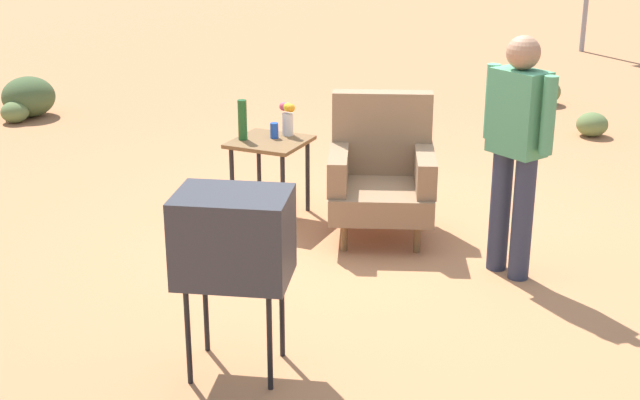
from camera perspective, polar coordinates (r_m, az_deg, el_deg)
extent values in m
plane|color=#C17A4C|center=(6.65, 4.00, -2.93)|extent=(60.00, 60.00, 0.00)
cylinder|color=brown|center=(6.51, 1.55, -2.35)|extent=(0.05, 0.05, 0.22)
cylinder|color=brown|center=(6.52, 6.23, -2.44)|extent=(0.05, 0.05, 0.22)
cylinder|color=brown|center=(7.01, 1.69, -0.73)|extent=(0.05, 0.05, 0.22)
cylinder|color=brown|center=(7.01, 6.03, -0.81)|extent=(0.05, 0.05, 0.22)
cube|color=#8C6B4C|center=(6.68, 3.92, 0.12)|extent=(0.98, 0.98, 0.20)
cube|color=#8C6B4C|center=(6.86, 3.98, 4.32)|extent=(0.77, 0.42, 0.64)
cube|color=#8C6B4C|center=(6.61, 1.19, 2.06)|extent=(0.38, 0.69, 0.26)
cube|color=#8C6B4C|center=(6.62, 6.73, 1.95)|extent=(0.38, 0.69, 0.26)
cylinder|color=black|center=(7.07, -5.64, 1.01)|extent=(0.04, 0.04, 0.60)
cylinder|color=black|center=(6.86, -2.39, 0.52)|extent=(0.04, 0.04, 0.60)
cylinder|color=black|center=(7.44, -3.93, 2.01)|extent=(0.04, 0.04, 0.60)
cylinder|color=black|center=(7.24, -0.80, 1.57)|extent=(0.04, 0.04, 0.60)
cube|color=brown|center=(7.06, -3.24, 3.74)|extent=(0.56, 0.56, 0.03)
cylinder|color=black|center=(5.03, -2.45, -7.18)|extent=(0.03, 0.03, 0.55)
cylinder|color=black|center=(5.13, -7.33, -6.82)|extent=(0.03, 0.03, 0.55)
cylinder|color=black|center=(4.72, -3.24, -9.12)|extent=(0.03, 0.03, 0.55)
cylinder|color=black|center=(4.82, -8.44, -8.69)|extent=(0.03, 0.03, 0.55)
cube|color=#333338|center=(4.71, -5.57, -2.36)|extent=(0.70, 0.59, 0.48)
cube|color=#383D3F|center=(4.91, -4.97, -1.39)|extent=(0.41, 0.13, 0.34)
cylinder|color=#2D3347|center=(6.22, 11.45, -0.66)|extent=(0.14, 0.14, 0.86)
cylinder|color=#2D3347|center=(6.10, 12.83, -1.18)|extent=(0.14, 0.14, 0.86)
cube|color=#4C9366|center=(5.95, 12.62, 5.50)|extent=(0.42, 0.37, 0.56)
cylinder|color=#4C9366|center=(6.10, 10.95, 6.22)|extent=(0.09, 0.09, 0.50)
cylinder|color=#4C9366|center=(5.80, 14.42, 5.26)|extent=(0.09, 0.09, 0.50)
sphere|color=#A37556|center=(5.87, 12.90, 9.18)|extent=(0.22, 0.22, 0.22)
cylinder|color=#1E5623|center=(7.04, -4.99, 5.13)|extent=(0.07, 0.07, 0.32)
cylinder|color=blue|center=(7.10, -2.95, 4.47)|extent=(0.07, 0.07, 0.12)
cylinder|color=silver|center=(7.17, -2.08, 4.87)|extent=(0.09, 0.09, 0.18)
sphere|color=yellow|center=(7.13, -2.09, 5.96)|extent=(0.07, 0.07, 0.07)
sphere|color=#E04C66|center=(7.16, -2.34, 6.01)|extent=(0.07, 0.07, 0.07)
sphere|color=orange|center=(7.10, -1.89, 5.91)|extent=(0.07, 0.07, 0.07)
ellipsoid|color=olive|center=(9.93, 17.03, 4.65)|extent=(0.33, 0.33, 0.26)
ellipsoid|color=olive|center=(11.26, 14.15, 6.75)|extent=(0.40, 0.40, 0.31)
ellipsoid|color=#475B33|center=(10.84, -18.16, 6.30)|extent=(0.60, 0.60, 0.46)
ellipsoid|color=olive|center=(10.63, -18.95, 5.35)|extent=(0.31, 0.31, 0.24)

